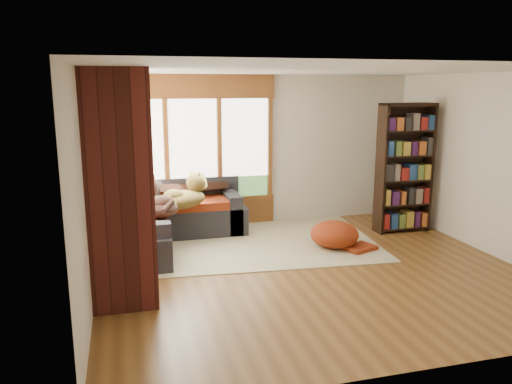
{
  "coord_description": "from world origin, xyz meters",
  "views": [
    {
      "loc": [
        -2.34,
        -5.89,
        2.41
      ],
      "look_at": [
        -0.57,
        0.72,
        0.95
      ],
      "focal_mm": 35.0,
      "sensor_mm": 36.0,
      "label": 1
    }
  ],
  "objects": [
    {
      "name": "floor",
      "position": [
        0.0,
        0.0,
        0.0
      ],
      "size": [
        5.5,
        5.5,
        0.0
      ],
      "primitive_type": "plane",
      "color": "brown",
      "rests_on": "ground"
    },
    {
      "name": "ceiling",
      "position": [
        0.0,
        0.0,
        2.6
      ],
      "size": [
        5.5,
        5.5,
        0.0
      ],
      "primitive_type": "plane",
      "color": "white"
    },
    {
      "name": "wall_back",
      "position": [
        0.0,
        2.5,
        1.3
      ],
      "size": [
        5.5,
        0.04,
        2.6
      ],
      "primitive_type": "cube",
      "color": "silver",
      "rests_on": "ground"
    },
    {
      "name": "wall_front",
      "position": [
        0.0,
        -2.5,
        1.3
      ],
      "size": [
        5.5,
        0.04,
        2.6
      ],
      "primitive_type": "cube",
      "color": "silver",
      "rests_on": "ground"
    },
    {
      "name": "wall_left",
      "position": [
        -2.75,
        0.0,
        1.3
      ],
      "size": [
        0.04,
        5.0,
        2.6
      ],
      "primitive_type": "cube",
      "color": "silver",
      "rests_on": "ground"
    },
    {
      "name": "wall_right",
      "position": [
        2.75,
        0.0,
        1.3
      ],
      "size": [
        0.04,
        5.0,
        2.6
      ],
      "primitive_type": "cube",
      "color": "silver",
      "rests_on": "ground"
    },
    {
      "name": "windows_back",
      "position": [
        -1.2,
        2.47,
        1.35
      ],
      "size": [
        2.82,
        0.1,
        1.9
      ],
      "color": "brown",
      "rests_on": "wall_back"
    },
    {
      "name": "windows_left",
      "position": [
        -2.72,
        1.2,
        1.35
      ],
      "size": [
        0.1,
        2.62,
        1.9
      ],
      "color": "brown",
      "rests_on": "wall_left"
    },
    {
      "name": "roller_blind",
      "position": [
        -2.69,
        2.03,
        1.75
      ],
      "size": [
        0.03,
        0.72,
        0.9
      ],
      "primitive_type": "cube",
      "color": "#6B875C",
      "rests_on": "wall_left"
    },
    {
      "name": "brick_chimney",
      "position": [
        -2.4,
        -0.35,
        1.3
      ],
      "size": [
        0.7,
        0.7,
        2.6
      ],
      "primitive_type": "cube",
      "color": "#471914",
      "rests_on": "ground"
    },
    {
      "name": "sectional_sofa",
      "position": [
        -1.95,
        1.7,
        0.3
      ],
      "size": [
        2.2,
        2.2,
        0.8
      ],
      "rotation": [
        0.0,
        0.0,
        0.03
      ],
      "color": "black",
      "rests_on": "ground"
    },
    {
      "name": "area_rug",
      "position": [
        -0.31,
        1.39,
        0.01
      ],
      "size": [
        3.67,
        2.92,
        0.01
      ],
      "primitive_type": "cube",
      "rotation": [
        0.0,
        0.0,
        -0.08
      ],
      "color": "white",
      "rests_on": "ground"
    },
    {
      "name": "bookshelf",
      "position": [
        2.14,
        1.34,
        1.07
      ],
      "size": [
        0.92,
        0.31,
        2.14
      ],
      "color": "black",
      "rests_on": "ground"
    },
    {
      "name": "pouf",
      "position": [
        0.69,
        0.83,
        0.21
      ],
      "size": [
        0.85,
        0.85,
        0.4
      ],
      "primitive_type": "ellipsoid",
      "rotation": [
        0.0,
        0.0,
        0.18
      ],
      "color": "#99300F",
      "rests_on": "area_rug"
    },
    {
      "name": "dog_tan",
      "position": [
        -1.46,
        1.55,
        0.77
      ],
      "size": [
        0.93,
        0.85,
        0.46
      ],
      "rotation": [
        0.0,
        0.0,
        0.58
      ],
      "color": "brown",
      "rests_on": "sectional_sofa"
    },
    {
      "name": "dog_brindle",
      "position": [
        -1.95,
        1.21,
        0.77
      ],
      "size": [
        0.79,
        0.97,
        0.47
      ],
      "rotation": [
        0.0,
        0.0,
        1.94
      ],
      "color": "black",
      "rests_on": "sectional_sofa"
    },
    {
      "name": "throw_pillows",
      "position": [
        -1.92,
        1.85,
        0.79
      ],
      "size": [
        1.98,
        1.68,
        0.45
      ],
      "color": "black",
      "rests_on": "sectional_sofa"
    }
  ]
}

